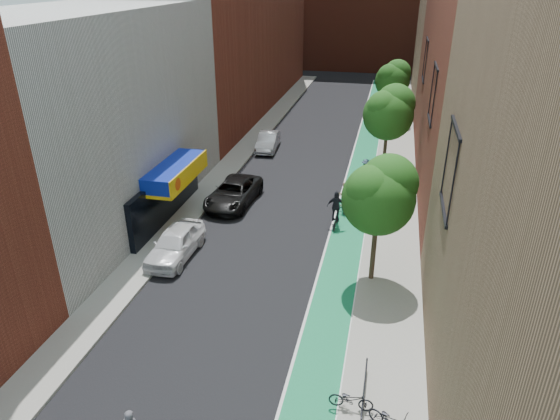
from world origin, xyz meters
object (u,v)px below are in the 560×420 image
Objects in this scene: cyclist_lane_near at (344,199)px; cyclist_lane_mid at (336,213)px; parked_car_white at (175,243)px; parked_car_silver at (268,141)px; cyclist_lane_far at (365,175)px; parked_car_black at (234,193)px.

cyclist_lane_near is 0.86× the size of cyclist_lane_mid.
parked_car_white reaches higher than parked_car_silver.
cyclist_lane_mid is 6.71m from cyclist_lane_far.
parked_car_black is at bearing 18.38° from cyclist_lane_far.
cyclist_lane_near is (8.01, 7.49, 0.01)m from parked_car_white.
cyclist_lane_mid is (-0.21, -2.20, 0.10)m from cyclist_lane_near.
cyclist_lane_mid reaches higher than cyclist_lane_far.
parked_car_silver is 12.95m from cyclist_lane_near.
cyclist_lane_mid is (7.80, 5.29, 0.10)m from parked_car_white.
parked_car_white reaches higher than parked_car_black.
cyclist_lane_near reaches higher than parked_car_white.
parked_car_black is 1.24× the size of parked_car_silver.
parked_car_black is (0.96, 7.05, -0.04)m from parked_car_white.
parked_car_black is 7.06m from cyclist_lane_near.
parked_car_black is 2.80× the size of cyclist_lane_far.
cyclist_lane_far reaches higher than parked_car_black.
parked_car_white is 2.40× the size of cyclist_lane_far.
parked_car_silver is 2.29× the size of cyclist_lane_near.
cyclist_lane_mid reaches higher than parked_car_silver.
cyclist_lane_far is (1.23, 6.60, -0.05)m from cyclist_lane_mid.
parked_car_black is at bearing -9.14° from cyclist_lane_near.
parked_car_silver is at bearing 96.09° from parked_car_black.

